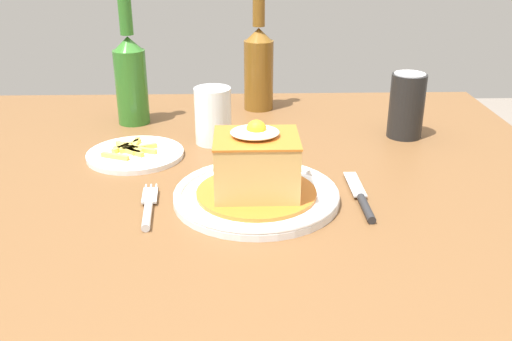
{
  "coord_description": "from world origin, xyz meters",
  "views": [
    {
      "loc": [
        0.02,
        -0.85,
        1.13
      ],
      "look_at": [
        0.04,
        -0.05,
        0.79
      ],
      "focal_mm": 40.5,
      "sensor_mm": 36.0,
      "label": 1
    }
  ],
  "objects_px": {
    "soda_can": "(407,106)",
    "main_plate": "(256,195)",
    "knife": "(363,201)",
    "beer_bottle_green": "(131,75)",
    "fork": "(148,209)",
    "drinking_glass": "(213,119)",
    "beer_bottle_amber": "(259,64)",
    "side_plate_fries": "(135,154)"
  },
  "relations": [
    {
      "from": "main_plate",
      "to": "knife",
      "type": "bearing_deg",
      "value": -6.78
    },
    {
      "from": "soda_can",
      "to": "side_plate_fries",
      "type": "height_order",
      "value": "soda_can"
    },
    {
      "from": "drinking_glass",
      "to": "side_plate_fries",
      "type": "distance_m",
      "value": 0.16
    },
    {
      "from": "soda_can",
      "to": "beer_bottle_green",
      "type": "height_order",
      "value": "beer_bottle_green"
    },
    {
      "from": "knife",
      "to": "fork",
      "type": "bearing_deg",
      "value": -177.07
    },
    {
      "from": "fork",
      "to": "knife",
      "type": "distance_m",
      "value": 0.31
    },
    {
      "from": "main_plate",
      "to": "fork",
      "type": "relative_size",
      "value": 1.74
    },
    {
      "from": "beer_bottle_green",
      "to": "beer_bottle_amber",
      "type": "xyz_separation_m",
      "value": [
        0.26,
        0.09,
        0.0
      ]
    },
    {
      "from": "fork",
      "to": "knife",
      "type": "xyz_separation_m",
      "value": [
        0.31,
        0.02,
        0.0
      ]
    },
    {
      "from": "main_plate",
      "to": "drinking_glass",
      "type": "height_order",
      "value": "drinking_glass"
    },
    {
      "from": "drinking_glass",
      "to": "soda_can",
      "type": "bearing_deg",
      "value": 3.59
    },
    {
      "from": "main_plate",
      "to": "beer_bottle_amber",
      "type": "xyz_separation_m",
      "value": [
        0.02,
        0.46,
        0.09
      ]
    },
    {
      "from": "soda_can",
      "to": "main_plate",
      "type": "bearing_deg",
      "value": -137.1
    },
    {
      "from": "fork",
      "to": "drinking_glass",
      "type": "xyz_separation_m",
      "value": [
        0.08,
        0.28,
        0.04
      ]
    },
    {
      "from": "main_plate",
      "to": "beer_bottle_green",
      "type": "height_order",
      "value": "beer_bottle_green"
    },
    {
      "from": "knife",
      "to": "beer_bottle_green",
      "type": "bearing_deg",
      "value": 135.51
    },
    {
      "from": "main_plate",
      "to": "drinking_glass",
      "type": "distance_m",
      "value": 0.26
    },
    {
      "from": "fork",
      "to": "beer_bottle_green",
      "type": "distance_m",
      "value": 0.43
    },
    {
      "from": "soda_can",
      "to": "side_plate_fries",
      "type": "xyz_separation_m",
      "value": [
        -0.5,
        -0.09,
        -0.06
      ]
    },
    {
      "from": "fork",
      "to": "drinking_glass",
      "type": "bearing_deg",
      "value": 73.79
    },
    {
      "from": "fork",
      "to": "knife",
      "type": "relative_size",
      "value": 0.86
    },
    {
      "from": "beer_bottle_amber",
      "to": "drinking_glass",
      "type": "bearing_deg",
      "value": -113.25
    },
    {
      "from": "beer_bottle_green",
      "to": "drinking_glass",
      "type": "distance_m",
      "value": 0.22
    },
    {
      "from": "beer_bottle_green",
      "to": "side_plate_fries",
      "type": "relative_size",
      "value": 1.56
    },
    {
      "from": "soda_can",
      "to": "beer_bottle_amber",
      "type": "xyz_separation_m",
      "value": [
        -0.28,
        0.19,
        0.04
      ]
    },
    {
      "from": "beer_bottle_green",
      "to": "drinking_glass",
      "type": "height_order",
      "value": "beer_bottle_green"
    },
    {
      "from": "soda_can",
      "to": "side_plate_fries",
      "type": "bearing_deg",
      "value": -169.69
    },
    {
      "from": "knife",
      "to": "soda_can",
      "type": "xyz_separation_m",
      "value": [
        0.14,
        0.29,
        0.06
      ]
    },
    {
      "from": "beer_bottle_amber",
      "to": "side_plate_fries",
      "type": "height_order",
      "value": "beer_bottle_amber"
    },
    {
      "from": "main_plate",
      "to": "soda_can",
      "type": "bearing_deg",
      "value": 42.9
    },
    {
      "from": "soda_can",
      "to": "side_plate_fries",
      "type": "relative_size",
      "value": 0.73
    },
    {
      "from": "beer_bottle_amber",
      "to": "soda_can",
      "type": "bearing_deg",
      "value": -34.64
    },
    {
      "from": "knife",
      "to": "beer_bottle_amber",
      "type": "xyz_separation_m",
      "value": [
        -0.14,
        0.48,
        0.09
      ]
    },
    {
      "from": "knife",
      "to": "drinking_glass",
      "type": "height_order",
      "value": "drinking_glass"
    },
    {
      "from": "fork",
      "to": "drinking_glass",
      "type": "height_order",
      "value": "drinking_glass"
    },
    {
      "from": "main_plate",
      "to": "side_plate_fries",
      "type": "relative_size",
      "value": 1.45
    },
    {
      "from": "fork",
      "to": "beer_bottle_green",
      "type": "height_order",
      "value": "beer_bottle_green"
    },
    {
      "from": "main_plate",
      "to": "beer_bottle_green",
      "type": "bearing_deg",
      "value": 123.03
    },
    {
      "from": "drinking_glass",
      "to": "side_plate_fries",
      "type": "height_order",
      "value": "drinking_glass"
    },
    {
      "from": "main_plate",
      "to": "side_plate_fries",
      "type": "bearing_deg",
      "value": 139.19
    },
    {
      "from": "fork",
      "to": "main_plate",
      "type": "bearing_deg",
      "value": 12.47
    },
    {
      "from": "beer_bottle_green",
      "to": "beer_bottle_amber",
      "type": "bearing_deg",
      "value": 19.3
    }
  ]
}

